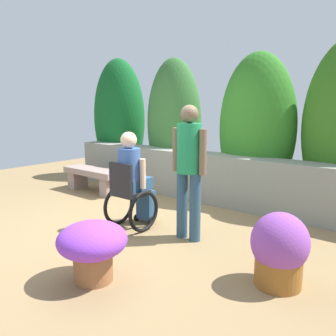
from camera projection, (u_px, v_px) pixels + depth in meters
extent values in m
plane|color=olive|center=(126.00, 226.00, 4.89)|extent=(11.32, 11.32, 0.00)
cube|color=gray|center=(200.00, 176.00, 6.22)|extent=(5.91, 0.47, 0.85)
ellipsoid|color=#135A24|center=(119.00, 119.00, 8.11)|extent=(1.37, 0.96, 2.72)
ellipsoid|color=#346A30|center=(174.00, 124.00, 7.05)|extent=(1.22, 0.85, 2.60)
ellipsoid|color=#307823|center=(257.00, 129.00, 5.96)|extent=(1.35, 0.95, 2.56)
cube|color=gray|center=(78.00, 180.00, 7.09)|extent=(0.20, 0.35, 0.35)
cube|color=gray|center=(110.00, 187.00, 6.49)|extent=(0.20, 0.35, 0.35)
cube|color=gray|center=(93.00, 172.00, 6.75)|extent=(1.33, 0.42, 0.11)
cube|color=black|center=(131.00, 193.00, 4.74)|extent=(0.40, 0.40, 0.06)
cube|color=black|center=(121.00, 178.00, 4.56)|extent=(0.40, 0.04, 0.40)
cube|color=black|center=(147.00, 215.00, 5.06)|extent=(0.28, 0.12, 0.03)
torus|color=black|center=(119.00, 205.00, 4.93)|extent=(0.05, 0.56, 0.56)
torus|color=black|center=(144.00, 212.00, 4.63)|extent=(0.05, 0.56, 0.56)
cylinder|color=black|center=(137.00, 218.00, 5.10)|extent=(0.03, 0.10, 0.10)
cylinder|color=black|center=(151.00, 222.00, 4.93)|extent=(0.03, 0.10, 0.10)
cube|color=#2B5076|center=(136.00, 184.00, 4.80)|extent=(0.30, 0.40, 0.16)
cube|color=#2B5076|center=(146.00, 204.00, 5.01)|extent=(0.26, 0.14, 0.43)
cylinder|color=#3A5DA2|center=(129.00, 167.00, 4.66)|extent=(0.30, 0.30, 0.50)
cylinder|color=beige|center=(123.00, 170.00, 4.84)|extent=(0.08, 0.08, 0.40)
cylinder|color=beige|center=(143.00, 174.00, 4.60)|extent=(0.08, 0.08, 0.40)
sphere|color=beige|center=(129.00, 140.00, 4.60)|extent=(0.22, 0.22, 0.22)
cylinder|color=#2D4E66|center=(182.00, 205.00, 4.42)|extent=(0.14, 0.14, 0.86)
cylinder|color=#2D4E66|center=(195.00, 208.00, 4.30)|extent=(0.14, 0.14, 0.86)
cylinder|color=#208E51|center=(189.00, 148.00, 4.23)|extent=(0.30, 0.30, 0.60)
cylinder|color=brown|center=(176.00, 149.00, 4.36)|extent=(0.09, 0.09, 0.54)
cylinder|color=brown|center=(203.00, 152.00, 4.11)|extent=(0.09, 0.09, 0.54)
sphere|color=brown|center=(189.00, 114.00, 4.16)|extent=(0.22, 0.22, 0.22)
cylinder|color=#935B36|center=(93.00, 265.00, 3.36)|extent=(0.38, 0.38, 0.32)
ellipsoid|color=#195A14|center=(92.00, 245.00, 3.32)|extent=(0.41, 0.41, 0.12)
ellipsoid|color=purple|center=(92.00, 240.00, 3.31)|extent=(0.67, 0.67, 0.35)
cylinder|color=#925923|center=(278.00, 271.00, 3.27)|extent=(0.44, 0.44, 0.27)
ellipsoid|color=#37763B|center=(279.00, 251.00, 3.23)|extent=(0.48, 0.48, 0.20)
ellipsoid|color=purple|center=(280.00, 242.00, 3.22)|extent=(0.53, 0.53, 0.56)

